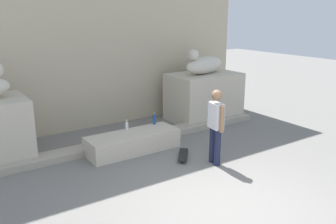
% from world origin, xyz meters
% --- Properties ---
extents(ground_plane, '(40.00, 40.00, 0.00)m').
position_xyz_m(ground_plane, '(0.00, 0.00, 0.00)').
color(ground_plane, slate).
extents(facade_wall, '(10.15, 0.60, 6.41)m').
position_xyz_m(facade_wall, '(0.00, 5.89, 3.21)').
color(facade_wall, '#C1B294').
rests_on(facade_wall, ground_plane).
extents(pedestal_right, '(2.15, 1.36, 1.43)m').
position_xyz_m(pedestal_right, '(3.17, 4.48, 0.71)').
color(pedestal_right, beige).
rests_on(pedestal_right, ground_plane).
extents(statue_reclining_right, '(1.68, 0.90, 0.78)m').
position_xyz_m(statue_reclining_right, '(3.14, 4.47, 1.71)').
color(statue_reclining_right, beige).
rests_on(statue_reclining_right, pedestal_right).
extents(ledge_block, '(2.25, 0.79, 0.46)m').
position_xyz_m(ledge_block, '(0.00, 3.28, 0.23)').
color(ledge_block, beige).
rests_on(ledge_block, ground_plane).
extents(skater, '(0.25, 0.54, 1.67)m').
position_xyz_m(skater, '(1.13, 1.62, 0.92)').
color(skater, '#1E233F').
rests_on(skater, ground_plane).
extents(skateboard, '(0.66, 0.75, 0.08)m').
position_xyz_m(skateboard, '(0.75, 2.27, 0.06)').
color(skateboard, black).
rests_on(skateboard, ground_plane).
extents(bottle_blue, '(0.07, 0.07, 0.31)m').
position_xyz_m(bottle_blue, '(0.80, 3.58, 0.59)').
color(bottle_blue, '#194C99').
rests_on(bottle_blue, ledge_block).
extents(bottle_clear, '(0.07, 0.07, 0.26)m').
position_xyz_m(bottle_clear, '(0.00, 3.58, 0.56)').
color(bottle_clear, silver).
rests_on(bottle_clear, ledge_block).
extents(stair_step, '(8.50, 0.50, 0.16)m').
position_xyz_m(stair_step, '(0.00, 3.78, 0.08)').
color(stair_step, '#A9A08F').
rests_on(stair_step, ground_plane).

